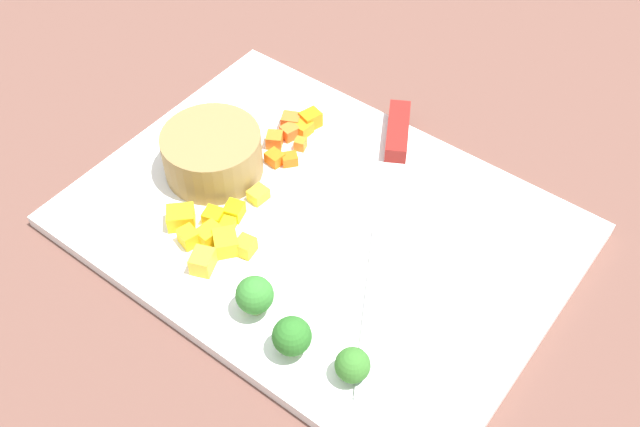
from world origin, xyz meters
TOP-DOWN VIEW (x-y plane):
  - ground_plane at (0.00, 0.00)m, footprint 4.00×4.00m
  - cutting_board at (0.00, 0.00)m, footprint 0.42×0.31m
  - prep_bowl at (0.12, 0.01)m, footprint 0.09×0.09m
  - chef_knife at (-0.03, -0.07)m, footprint 0.18×0.29m
  - carrot_dice_0 at (0.08, -0.03)m, footprint 0.02×0.02m
  - carrot_dice_1 at (0.09, -0.05)m, footprint 0.02×0.02m
  - carrot_dice_2 at (0.07, -0.04)m, footprint 0.02×0.02m
  - carrot_dice_3 at (0.07, -0.06)m, footprint 0.01×0.01m
  - carrot_dice_4 at (0.08, -0.08)m, footprint 0.02×0.02m
  - carrot_dice_5 at (0.10, -0.08)m, footprint 0.02×0.02m
  - carrot_dice_6 at (0.09, -0.07)m, footprint 0.02×0.02m
  - carrot_dice_7 at (0.08, -0.09)m, footprint 0.02×0.02m
  - pepper_dice_0 at (0.09, 0.08)m, footprint 0.03×0.03m
  - pepper_dice_1 at (0.06, 0.01)m, footprint 0.02×0.02m
  - pepper_dice_2 at (0.04, 0.07)m, footprint 0.03×0.03m
  - pepper_dice_3 at (0.06, 0.04)m, footprint 0.02×0.02m
  - pepper_dice_4 at (0.06, 0.06)m, footprint 0.02×0.02m
  - pepper_dice_5 at (0.06, 0.07)m, footprint 0.02×0.02m
  - pepper_dice_6 at (0.07, 0.09)m, footprint 0.02×0.02m
  - pepper_dice_7 at (0.03, 0.07)m, footprint 0.02×0.02m
  - pepper_dice_8 at (0.07, 0.06)m, footprint 0.02×0.02m
  - pepper_dice_9 at (0.05, 0.10)m, footprint 0.02×0.03m
  - broccoli_floret_0 at (-0.02, 0.11)m, footprint 0.03×0.03m
  - broccoli_floret_1 at (-0.11, 0.11)m, footprint 0.03×0.03m
  - broccoli_floret_2 at (-0.06, 0.12)m, footprint 0.03×0.03m

SIDE VIEW (x-z plane):
  - ground_plane at x=0.00m, z-range 0.00..0.00m
  - cutting_board at x=0.00m, z-range 0.00..0.01m
  - pepper_dice_4 at x=0.06m, z-range 0.01..0.02m
  - carrot_dice_2 at x=0.07m, z-range 0.01..0.02m
  - carrot_dice_3 at x=0.07m, z-range 0.01..0.02m
  - pepper_dice_1 at x=0.06m, z-range 0.01..0.02m
  - chef_knife at x=-0.03m, z-range 0.01..0.03m
  - carrot_dice_0 at x=0.08m, z-range 0.01..0.02m
  - carrot_dice_4 at x=0.08m, z-range 0.01..0.02m
  - carrot_dice_6 at x=0.09m, z-range 0.01..0.02m
  - pepper_dice_3 at x=0.06m, z-range 0.01..0.03m
  - pepper_dice_8 at x=0.07m, z-range 0.01..0.03m
  - carrot_dice_1 at x=0.09m, z-range 0.01..0.03m
  - carrot_dice_5 at x=0.10m, z-range 0.01..0.03m
  - pepper_dice_5 at x=0.06m, z-range 0.01..0.03m
  - pepper_dice_7 at x=0.03m, z-range 0.01..0.03m
  - pepper_dice_6 at x=0.07m, z-range 0.01..0.03m
  - carrot_dice_7 at x=0.08m, z-range 0.01..0.03m
  - pepper_dice_2 at x=0.04m, z-range 0.01..0.03m
  - pepper_dice_0 at x=0.09m, z-range 0.01..0.03m
  - pepper_dice_9 at x=0.05m, z-range 0.01..0.03m
  - broccoli_floret_1 at x=-0.11m, z-range 0.01..0.04m
  - broccoli_floret_2 at x=-0.06m, z-range 0.01..0.05m
  - broccoli_floret_0 at x=-0.02m, z-range 0.01..0.05m
  - prep_bowl at x=0.12m, z-range 0.01..0.06m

